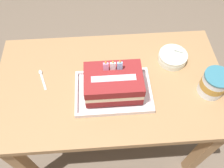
{
  "coord_description": "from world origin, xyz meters",
  "views": [
    {
      "loc": [
        -0.04,
        -0.64,
        1.68
      ],
      "look_at": [
        0.0,
        -0.03,
        0.76
      ],
      "focal_mm": 37.26,
      "sensor_mm": 36.0,
      "label": 1
    }
  ],
  "objects": [
    {
      "name": "birthday_cake",
      "position": [
        0.01,
        -0.06,
        0.81
      ],
      "size": [
        0.26,
        0.17,
        0.17
      ],
      "color": "maroon",
      "rests_on": "foil_tray"
    },
    {
      "name": "ice_cream_tub",
      "position": [
        0.47,
        -0.08,
        0.79
      ],
      "size": [
        0.12,
        0.12,
        0.12
      ],
      "color": "white",
      "rests_on": "dining_table"
    },
    {
      "name": "serving_spoon_near_tray",
      "position": [
        -0.34,
        0.06,
        0.73
      ],
      "size": [
        0.05,
        0.12,
        0.01
      ],
      "color": "silver",
      "rests_on": "dining_table"
    },
    {
      "name": "foil_tray",
      "position": [
        0.01,
        -0.06,
        0.74
      ],
      "size": [
        0.36,
        0.24,
        0.02
      ],
      "color": "silver",
      "rests_on": "dining_table"
    },
    {
      "name": "ground_plane",
      "position": [
        0.0,
        0.0,
        0.0
      ],
      "size": [
        8.0,
        8.0,
        0.0
      ],
      "primitive_type": "plane",
      "color": "#6B5B4C"
    },
    {
      "name": "bowl_stack",
      "position": [
        0.33,
        0.12,
        0.75
      ],
      "size": [
        0.15,
        0.15,
        0.1
      ],
      "color": "silver",
      "rests_on": "dining_table"
    },
    {
      "name": "dining_table",
      "position": [
        0.0,
        0.0,
        0.61
      ],
      "size": [
        1.14,
        0.65,
        0.73
      ],
      "color": "#9E754C",
      "rests_on": "ground_plane"
    }
  ]
}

